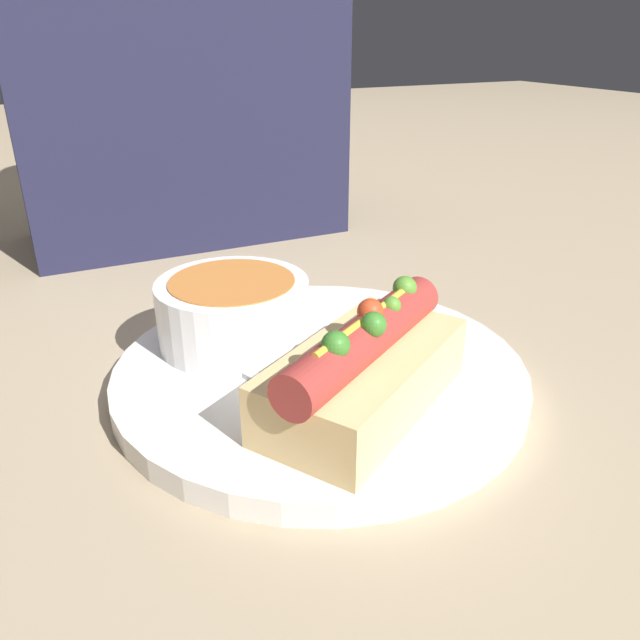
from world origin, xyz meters
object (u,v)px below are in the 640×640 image
object	(u,v)px
soup_bowl	(233,309)
spoon	(209,353)
hot_dog	(369,367)
seated_diner	(174,57)

from	to	relation	value
soup_bowl	spoon	distance (m)	0.04
hot_dog	soup_bowl	size ratio (longest dim) A/B	1.47
spoon	hot_dog	bearing A→B (deg)	-167.50
hot_dog	seated_diner	xyz separation A→B (m)	(0.01, 0.45, 0.16)
soup_bowl	spoon	bearing A→B (deg)	-147.75
hot_dog	spoon	bearing A→B (deg)	93.26
hot_dog	spoon	world-z (taller)	hot_dog
seated_diner	soup_bowl	bearing A→B (deg)	-99.39
soup_bowl	spoon	world-z (taller)	soup_bowl
seated_diner	spoon	bearing A→B (deg)	-102.99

